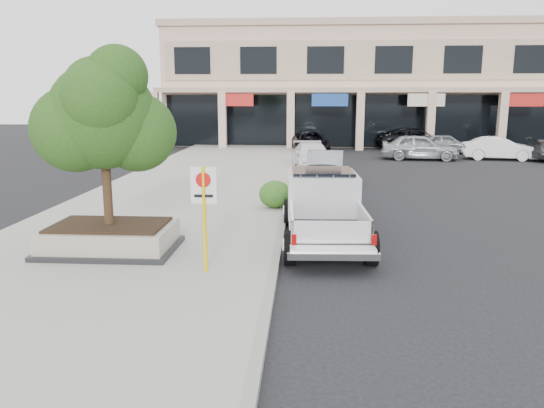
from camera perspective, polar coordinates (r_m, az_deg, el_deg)
The scene contains 17 objects.
ground at distance 12.53m, azimuth 7.51°, elevation -6.64°, with size 120.00×120.00×0.00m, color black.
sidewalk at distance 18.86m, azimuth -10.63°, elevation -0.31°, with size 8.00×52.00×0.15m, color gray.
curb at distance 18.30m, azimuth 1.45°, elevation -0.48°, with size 0.20×52.00×0.15m, color gray.
strip_mall at distance 46.67m, azimuth 14.97°, elevation 12.25°, with size 40.55×12.43×9.50m.
planter at distance 13.63m, azimuth -17.00°, elevation -3.48°, with size 3.20×2.20×0.68m.
planter_tree at distance 13.30m, azimuth -16.97°, elevation 9.00°, with size 2.90×2.55×4.00m.
no_parking_sign at distance 11.28m, azimuth -7.31°, elevation -0.09°, with size 0.55×0.09×2.30m.
hedge at distance 17.95m, azimuth 0.34°, elevation 1.06°, with size 1.10×0.99×0.94m, color #1A4213.
pickup_truck at distance 14.21m, azimuth 5.68°, elevation -0.56°, with size 2.17×5.85×1.84m, color silver, non-canonical shape.
curb_car_a at distance 18.90m, azimuth 5.36°, elevation 2.00°, with size 1.81×4.51×1.54m, color #303336.
curb_car_b at distance 23.65m, azimuth 5.72°, elevation 3.86°, with size 1.57×4.50×1.48m, color gray.
curb_car_c at distance 29.13m, azimuth 4.32°, elevation 5.21°, with size 1.91×4.69×1.36m, color white.
curb_car_d at distance 37.47m, azimuth 4.12°, elevation 6.67°, with size 2.34×5.08×1.41m, color black.
lot_car_a at distance 34.08m, azimuth 15.61°, elevation 5.94°, with size 1.88×4.67×1.59m, color #A4A6AC.
lot_car_b at distance 35.68m, azimuth 23.23°, elevation 5.52°, with size 1.49×4.29×1.41m, color white.
lot_car_d at distance 40.30m, azimuth 15.28°, elevation 6.74°, with size 2.59×5.61×1.56m, color black.
lot_car_e at distance 38.42m, azimuth 18.16°, elevation 6.19°, with size 1.59×3.94×1.34m, color gray.
Camera 1 is at (-0.87, -11.88, 3.90)m, focal length 35.00 mm.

